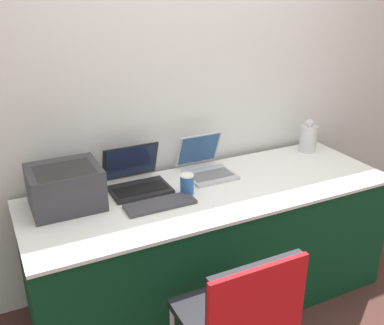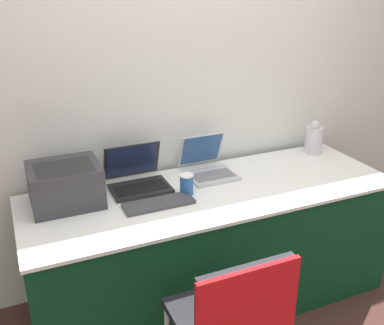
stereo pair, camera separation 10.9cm
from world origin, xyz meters
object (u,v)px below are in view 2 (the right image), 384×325
chair (234,316)px  metal_pitcher (314,139)px  laptop_left (137,178)px  coffee_cup (187,184)px  external_keyboard (159,204)px  printer (65,183)px  laptop_right (208,166)px

chair → metal_pitcher: bearing=40.9°
laptop_left → coffee_cup: bearing=-42.4°
metal_pitcher → external_keyboard: bearing=-166.5°
printer → metal_pitcher: bearing=2.7°
printer → metal_pitcher: (1.73, 0.08, -0.02)m
printer → external_keyboard: (0.46, -0.22, -0.11)m
printer → coffee_cup: 0.68m
laptop_right → chair: 1.09m
laptop_right → external_keyboard: size_ratio=0.85×
printer → metal_pitcher: 1.73m
laptop_right → metal_pitcher: size_ratio=1.40×
external_keyboard → coffee_cup: bearing=19.6°
external_keyboard → laptop_right: bearing=32.7°
external_keyboard → laptop_left: bearing=96.9°
external_keyboard → chair: 0.76m
laptop_left → chair: 1.05m
coffee_cup → laptop_right: bearing=41.3°
coffee_cup → metal_pitcher: 1.10m
external_keyboard → metal_pitcher: size_ratio=1.64×
laptop_left → coffee_cup: size_ratio=2.87×
printer → coffee_cup: size_ratio=3.14×
laptop_right → coffee_cup: (-0.23, -0.21, 0.01)m
metal_pitcher → chair: bearing=-139.1°
printer → laptop_right: laptop_right is taller
coffee_cup → metal_pitcher: metal_pitcher is taller
laptop_right → external_keyboard: 0.51m
laptop_left → laptop_right: size_ratio=1.03×
external_keyboard → coffee_cup: (0.20, 0.07, 0.05)m
metal_pitcher → chair: metal_pitcher is taller
laptop_right → coffee_cup: laptop_right is taller
laptop_right → coffee_cup: 0.31m
printer → coffee_cup: bearing=-13.1°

